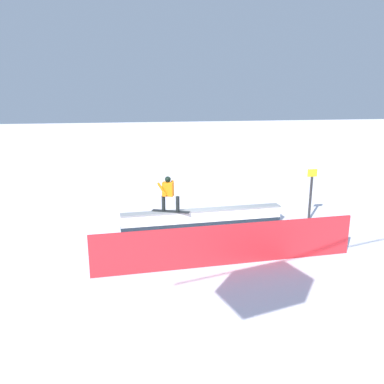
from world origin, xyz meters
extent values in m
plane|color=white|center=(0.00, 0.00, 0.00)|extent=(120.00, 120.00, 0.00)
cube|color=white|center=(0.00, 0.00, 0.34)|extent=(6.27, 0.56, 0.68)
cube|color=black|center=(0.00, 0.00, 0.17)|extent=(6.28, 0.57, 0.16)
cube|color=gray|center=(0.00, 0.00, 0.70)|extent=(6.27, 0.62, 0.04)
cube|color=black|center=(1.25, 0.03, 0.72)|extent=(1.44, 0.82, 0.01)
cylinder|color=black|center=(1.50, -0.08, 1.03)|extent=(0.18, 0.18, 0.59)
cylinder|color=black|center=(1.00, 0.14, 1.03)|extent=(0.18, 0.18, 0.59)
cube|color=orange|center=(1.34, 0.00, 1.58)|extent=(0.46, 0.38, 0.52)
sphere|color=black|center=(1.34, 0.00, 1.95)|extent=(0.22, 0.22, 0.22)
cylinder|color=orange|center=(1.57, 0.07, 1.61)|extent=(0.38, 0.23, 0.51)
cylinder|color=orange|center=(1.18, -0.12, 1.61)|extent=(0.18, 0.15, 0.56)
cube|color=red|center=(0.00, 3.42, 0.64)|extent=(8.06, 0.26, 1.27)
cylinder|color=#262628|center=(-4.45, 0.01, 0.91)|extent=(0.10, 0.10, 1.82)
cube|color=yellow|center=(-4.45, 0.01, 1.97)|extent=(0.40, 0.04, 0.30)
camera|label=1|loc=(3.10, 13.54, 4.96)|focal=35.39mm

